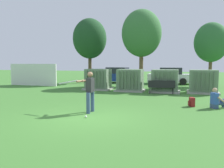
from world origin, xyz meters
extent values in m
plane|color=#3D752D|center=(0.00, 0.00, 0.00)|extent=(96.00, 96.00, 0.00)
cube|color=white|center=(-9.84, 10.50, 1.00)|extent=(4.80, 0.12, 2.00)
cube|color=#9E9B93|center=(-2.93, 9.10, 0.06)|extent=(2.10, 1.70, 0.12)
cube|color=slate|center=(-2.93, 9.10, 0.87)|extent=(1.80, 1.40, 1.50)
cube|color=#5B7056|center=(-3.57, 8.34, 0.87)|extent=(0.06, 0.12, 1.27)
cube|color=#5B7056|center=(-3.31, 8.34, 0.87)|extent=(0.06, 0.12, 1.27)
cube|color=#5B7056|center=(-3.06, 8.34, 0.87)|extent=(0.06, 0.12, 1.27)
cube|color=#5B7056|center=(-2.80, 8.34, 0.87)|extent=(0.06, 0.12, 1.27)
cube|color=#5B7056|center=(-2.55, 8.34, 0.87)|extent=(0.06, 0.12, 1.27)
cube|color=#5B7056|center=(-2.29, 8.34, 0.87)|extent=(0.06, 0.12, 1.27)
cube|color=#9E9B93|center=(-0.31, 8.85, 0.06)|extent=(2.10, 1.70, 0.12)
cube|color=slate|center=(-0.31, 8.85, 0.87)|extent=(1.80, 1.40, 1.50)
cube|color=#5B7056|center=(-0.95, 8.09, 0.87)|extent=(0.06, 0.12, 1.27)
cube|color=#5B7056|center=(-0.69, 8.09, 0.87)|extent=(0.06, 0.12, 1.27)
cube|color=#5B7056|center=(-0.44, 8.09, 0.87)|extent=(0.06, 0.12, 1.27)
cube|color=#5B7056|center=(-0.18, 8.09, 0.87)|extent=(0.06, 0.12, 1.27)
cube|color=#5B7056|center=(0.07, 8.09, 0.87)|extent=(0.06, 0.12, 1.27)
cube|color=#5B7056|center=(0.33, 8.09, 0.87)|extent=(0.06, 0.12, 1.27)
cube|color=#9E9B93|center=(2.22, 8.86, 0.06)|extent=(2.10, 1.70, 0.12)
cube|color=slate|center=(2.22, 8.86, 0.87)|extent=(1.80, 1.40, 1.50)
cube|color=#5B7056|center=(1.58, 8.10, 0.87)|extent=(0.06, 0.12, 1.27)
cube|color=#5B7056|center=(1.84, 8.10, 0.87)|extent=(0.06, 0.12, 1.27)
cube|color=#5B7056|center=(2.09, 8.10, 0.87)|extent=(0.06, 0.12, 1.27)
cube|color=#5B7056|center=(2.35, 8.10, 0.87)|extent=(0.06, 0.12, 1.27)
cube|color=#5B7056|center=(2.60, 8.10, 0.87)|extent=(0.06, 0.12, 1.27)
cube|color=#5B7056|center=(2.86, 8.10, 0.87)|extent=(0.06, 0.12, 1.27)
cube|color=#9E9B93|center=(4.78, 9.13, 0.06)|extent=(2.10, 1.70, 0.12)
cube|color=slate|center=(4.78, 9.13, 0.87)|extent=(1.80, 1.40, 1.50)
cube|color=#5B7056|center=(4.14, 8.37, 0.87)|extent=(0.06, 0.12, 1.27)
cube|color=#5B7056|center=(4.40, 8.37, 0.87)|extent=(0.06, 0.12, 1.27)
cube|color=#5B7056|center=(4.65, 8.37, 0.87)|extent=(0.06, 0.12, 1.27)
cube|color=#5B7056|center=(4.91, 8.37, 0.87)|extent=(0.06, 0.12, 1.27)
cube|color=#5B7056|center=(5.16, 8.37, 0.87)|extent=(0.06, 0.12, 1.27)
cube|color=#5B7056|center=(5.42, 8.37, 0.87)|extent=(0.06, 0.12, 1.27)
cube|color=black|center=(2.04, 8.00, 0.45)|extent=(1.84, 0.67, 0.05)
cube|color=black|center=(2.07, 7.82, 0.70)|extent=(1.78, 0.32, 0.44)
cylinder|color=black|center=(1.26, 8.02, 0.21)|extent=(0.06, 0.06, 0.42)
cylinder|color=black|center=(2.78, 8.26, 0.21)|extent=(0.06, 0.06, 0.42)
cylinder|color=black|center=(1.31, 7.74, 0.21)|extent=(0.06, 0.06, 0.42)
cylinder|color=black|center=(2.82, 7.98, 0.21)|extent=(0.06, 0.06, 0.42)
cylinder|color=#384C75|center=(-0.30, 0.65, 0.44)|extent=(0.16, 0.16, 0.88)
cylinder|color=#384C75|center=(-0.30, 1.13, 0.44)|extent=(0.16, 0.16, 0.88)
cube|color=#262628|center=(-0.30, 0.89, 1.18)|extent=(0.24, 0.40, 0.60)
sphere|color=brown|center=(-0.30, 0.89, 1.62)|extent=(0.23, 0.23, 0.23)
cylinder|color=brown|center=(-0.68, 0.81, 1.34)|extent=(0.27, 0.54, 0.09)
cylinder|color=brown|center=(-0.68, 0.99, 1.34)|extent=(0.26, 0.54, 0.09)
cylinder|color=#B2B2B7|center=(-1.36, 0.90, 1.27)|extent=(0.85, 0.07, 0.21)
sphere|color=#B2B2B7|center=(-0.93, 0.90, 1.34)|extent=(0.08, 0.08, 0.08)
sphere|color=white|center=(-0.10, -0.08, 0.04)|extent=(0.09, 0.09, 0.09)
cube|color=#384C75|center=(4.88, 3.42, 0.10)|extent=(0.36, 0.41, 0.20)
cube|color=#3359B2|center=(4.88, 3.42, 0.46)|extent=(0.36, 0.42, 0.52)
sphere|color=tan|center=(4.88, 3.42, 0.85)|extent=(0.22, 0.22, 0.22)
cylinder|color=#384C75|center=(5.04, 3.61, 0.22)|extent=(0.46, 0.31, 0.13)
cylinder|color=#384C75|center=(5.24, 3.71, 0.23)|extent=(0.32, 0.23, 0.46)
cylinder|color=#384C75|center=(5.13, 3.43, 0.22)|extent=(0.46, 0.31, 0.13)
cylinder|color=#384C75|center=(5.33, 3.53, 0.23)|extent=(0.32, 0.23, 0.46)
cylinder|color=tan|center=(4.98, 3.73, 0.42)|extent=(0.41, 0.25, 0.32)
cylinder|color=tan|center=(5.18, 3.31, 0.42)|extent=(0.41, 0.25, 0.32)
cube|color=maroon|center=(3.90, 3.59, 0.22)|extent=(0.29, 0.37, 0.44)
cube|color=maroon|center=(3.77, 3.55, 0.15)|extent=(0.13, 0.23, 0.22)
cylinder|color=brown|center=(-5.97, 14.93, 1.42)|extent=(0.35, 0.35, 2.84)
ellipsoid|color=#1E4723|center=(-5.97, 14.93, 4.60)|extent=(3.50, 3.50, 4.15)
cylinder|color=brown|center=(-0.33, 13.66, 1.48)|extent=(0.37, 0.37, 2.97)
ellipsoid|color=#387038|center=(-0.33, 13.66, 4.81)|extent=(3.65, 3.65, 4.34)
cylinder|color=brown|center=(5.78, 14.78, 1.21)|extent=(0.30, 0.30, 2.42)
ellipsoid|color=#2D6633|center=(5.78, 14.78, 3.93)|extent=(2.98, 2.98, 3.54)
cube|color=navy|center=(-3.36, 15.81, 0.58)|extent=(4.31, 1.98, 0.80)
cube|color=#262B33|center=(-3.21, 15.80, 1.30)|extent=(2.20, 1.70, 0.64)
cylinder|color=black|center=(-4.72, 15.05, 0.32)|extent=(0.65, 0.26, 0.64)
cylinder|color=black|center=(-4.60, 16.75, 0.32)|extent=(0.65, 0.26, 0.64)
cylinder|color=black|center=(-2.12, 14.88, 0.32)|extent=(0.65, 0.26, 0.64)
cylinder|color=black|center=(-2.00, 16.57, 0.32)|extent=(0.65, 0.26, 0.64)
cube|color=silver|center=(2.12, 16.01, 0.58)|extent=(4.26, 1.86, 0.80)
cube|color=#262B33|center=(2.27, 16.01, 1.30)|extent=(2.16, 1.64, 0.64)
cylinder|color=black|center=(0.85, 15.11, 0.32)|extent=(0.65, 0.24, 0.64)
cylinder|color=black|center=(0.79, 16.81, 0.32)|extent=(0.65, 0.24, 0.64)
cylinder|color=black|center=(3.45, 15.21, 0.32)|extent=(0.65, 0.24, 0.64)
cylinder|color=black|center=(3.39, 16.91, 0.32)|extent=(0.65, 0.24, 0.64)
camera|label=1|loc=(3.47, -8.47, 2.13)|focal=38.29mm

